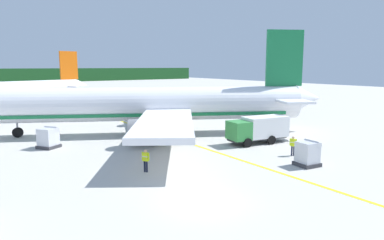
{
  "coord_description": "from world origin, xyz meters",
  "views": [
    {
      "loc": [
        -11.36,
        -15.41,
        7.78
      ],
      "look_at": [
        8.62,
        13.67,
        2.26
      ],
      "focal_mm": 32.52,
      "sensor_mm": 36.0,
      "label": 1
    }
  ],
  "objects_px": {
    "airliner_foreground": "(148,105)",
    "cargo_container_mid": "(308,154)",
    "crew_marshaller": "(146,159)",
    "service_truck_baggage": "(258,128)",
    "crew_loader_left": "(293,144)",
    "cargo_container_near": "(48,138)"
  },
  "relations": [
    {
      "from": "airliner_foreground",
      "to": "cargo_container_mid",
      "type": "height_order",
      "value": "airliner_foreground"
    },
    {
      "from": "airliner_foreground",
      "to": "crew_marshaller",
      "type": "relative_size",
      "value": 22.53
    },
    {
      "from": "airliner_foreground",
      "to": "crew_marshaller",
      "type": "height_order",
      "value": "airliner_foreground"
    },
    {
      "from": "service_truck_baggage",
      "to": "cargo_container_mid",
      "type": "distance_m",
      "value": 8.46
    },
    {
      "from": "airliner_foreground",
      "to": "crew_loader_left",
      "type": "distance_m",
      "value": 16.99
    },
    {
      "from": "crew_loader_left",
      "to": "airliner_foreground",
      "type": "bearing_deg",
      "value": 110.48
    },
    {
      "from": "crew_loader_left",
      "to": "cargo_container_mid",
      "type": "bearing_deg",
      "value": -120.01
    },
    {
      "from": "service_truck_baggage",
      "to": "crew_loader_left",
      "type": "height_order",
      "value": "service_truck_baggage"
    },
    {
      "from": "cargo_container_near",
      "to": "cargo_container_mid",
      "type": "height_order",
      "value": "cargo_container_near"
    },
    {
      "from": "cargo_container_mid",
      "to": "service_truck_baggage",
      "type": "bearing_deg",
      "value": 71.78
    },
    {
      "from": "cargo_container_near",
      "to": "crew_marshaller",
      "type": "relative_size",
      "value": 1.36
    },
    {
      "from": "service_truck_baggage",
      "to": "crew_loader_left",
      "type": "bearing_deg",
      "value": -101.48
    },
    {
      "from": "cargo_container_mid",
      "to": "crew_loader_left",
      "type": "bearing_deg",
      "value": 59.99
    },
    {
      "from": "crew_marshaller",
      "to": "crew_loader_left",
      "type": "height_order",
      "value": "crew_loader_left"
    },
    {
      "from": "service_truck_baggage",
      "to": "cargo_container_near",
      "type": "distance_m",
      "value": 20.5
    },
    {
      "from": "service_truck_baggage",
      "to": "cargo_container_near",
      "type": "relative_size",
      "value": 2.83
    },
    {
      "from": "cargo_container_near",
      "to": "cargo_container_mid",
      "type": "xyz_separation_m",
      "value": [
        15.35,
        -17.84,
        -0.0
      ]
    },
    {
      "from": "service_truck_baggage",
      "to": "crew_loader_left",
      "type": "distance_m",
      "value": 5.45
    },
    {
      "from": "cargo_container_mid",
      "to": "crew_loader_left",
      "type": "xyz_separation_m",
      "value": [
        1.56,
        2.7,
        0.06
      ]
    },
    {
      "from": "airliner_foreground",
      "to": "service_truck_baggage",
      "type": "relative_size",
      "value": 5.87
    },
    {
      "from": "airliner_foreground",
      "to": "cargo_container_near",
      "type": "relative_size",
      "value": 16.59
    },
    {
      "from": "airliner_foreground",
      "to": "cargo_container_near",
      "type": "xyz_separation_m",
      "value": [
        -11.02,
        -0.62,
        -2.43
      ]
    }
  ]
}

